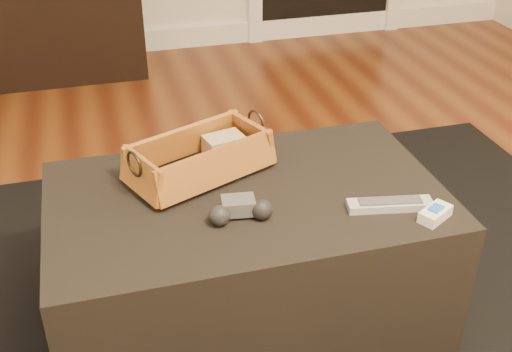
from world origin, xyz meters
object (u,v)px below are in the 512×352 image
object	(u,v)px
tv_remote	(197,171)
wicker_basket	(200,160)
silver_remote	(390,204)
cream_gadget	(435,214)
ottoman	(247,259)
game_controller	(240,210)

from	to	relation	value
tv_remote	wicker_basket	xyz separation A→B (m)	(0.01, 0.02, 0.02)
silver_remote	cream_gadget	xyz separation A→B (m)	(0.08, -0.07, 0.00)
ottoman	tv_remote	xyz separation A→B (m)	(-0.11, 0.10, 0.23)
ottoman	game_controller	world-z (taller)	game_controller
game_controller	ottoman	bearing A→B (deg)	67.55
game_controller	silver_remote	bearing A→B (deg)	-8.53
tv_remote	cream_gadget	bearing A→B (deg)	-62.25
cream_gadget	ottoman	bearing A→B (deg)	150.61
cream_gadget	silver_remote	bearing A→B (deg)	140.23
tv_remote	silver_remote	xyz separation A→B (m)	(0.43, -0.26, -0.01)
wicker_basket	silver_remote	world-z (taller)	wicker_basket
tv_remote	wicker_basket	bearing A→B (deg)	30.87
tv_remote	game_controller	xyz separation A→B (m)	(0.06, -0.21, 0.00)
ottoman	silver_remote	bearing A→B (deg)	-26.24
game_controller	cream_gadget	size ratio (longest dim) A/B	1.57
silver_remote	cream_gadget	bearing A→B (deg)	-39.77
tv_remote	game_controller	bearing A→B (deg)	-102.34
silver_remote	cream_gadget	distance (m)	0.11
ottoman	game_controller	distance (m)	0.26
silver_remote	wicker_basket	bearing A→B (deg)	145.75
ottoman	cream_gadget	distance (m)	0.52
wicker_basket	ottoman	bearing A→B (deg)	-52.91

